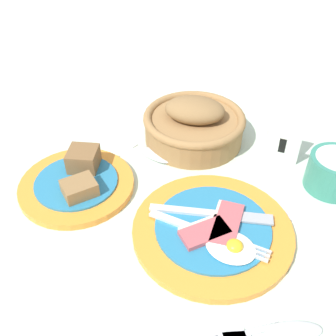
{
  "coord_description": "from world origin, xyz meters",
  "views": [
    {
      "loc": [
        0.18,
        -0.38,
        0.45
      ],
      "look_at": [
        -0.07,
        0.07,
        0.02
      ],
      "focal_mm": 42.0,
      "sensor_mm": 36.0,
      "label": 1
    }
  ],
  "objects_px": {
    "number_card": "(283,143)",
    "teaspoon_near_cup": "(271,333)",
    "bread_basket": "(194,124)",
    "teaspoon_by_saucer": "(144,149)",
    "bread_plate": "(78,181)",
    "sugar_cup": "(334,171)",
    "breakfast_plate": "(213,230)"
  },
  "relations": [
    {
      "from": "sugar_cup",
      "to": "bread_basket",
      "type": "relative_size",
      "value": 0.46
    },
    {
      "from": "bread_plate",
      "to": "number_card",
      "type": "bearing_deg",
      "value": 40.91
    },
    {
      "from": "bread_plate",
      "to": "sugar_cup",
      "type": "bearing_deg",
      "value": 29.4
    },
    {
      "from": "sugar_cup",
      "to": "breakfast_plate",
      "type": "bearing_deg",
      "value": -123.71
    },
    {
      "from": "teaspoon_by_saucer",
      "to": "number_card",
      "type": "bearing_deg",
      "value": 35.16
    },
    {
      "from": "number_card",
      "to": "teaspoon_by_saucer",
      "type": "distance_m",
      "value": 0.26
    },
    {
      "from": "number_card",
      "to": "bread_plate",
      "type": "bearing_deg",
      "value": -145.58
    },
    {
      "from": "bread_basket",
      "to": "sugar_cup",
      "type": "bearing_deg",
      "value": -1.81
    },
    {
      "from": "bread_basket",
      "to": "teaspoon_by_saucer",
      "type": "relative_size",
      "value": 1.01
    },
    {
      "from": "bread_basket",
      "to": "teaspoon_by_saucer",
      "type": "bearing_deg",
      "value": -128.87
    },
    {
      "from": "breakfast_plate",
      "to": "number_card",
      "type": "distance_m",
      "value": 0.23
    },
    {
      "from": "bread_basket",
      "to": "teaspoon_near_cup",
      "type": "height_order",
      "value": "bread_basket"
    },
    {
      "from": "bread_plate",
      "to": "teaspoon_by_saucer",
      "type": "xyz_separation_m",
      "value": [
        0.05,
        0.14,
        -0.01
      ]
    },
    {
      "from": "number_card",
      "to": "teaspoon_near_cup",
      "type": "relative_size",
      "value": 0.43
    },
    {
      "from": "bread_plate",
      "to": "number_card",
      "type": "xyz_separation_m",
      "value": [
        0.28,
        0.24,
        0.03
      ]
    },
    {
      "from": "breakfast_plate",
      "to": "bread_plate",
      "type": "distance_m",
      "value": 0.24
    },
    {
      "from": "teaspoon_by_saucer",
      "to": "sugar_cup",
      "type": "bearing_deg",
      "value": 23.82
    },
    {
      "from": "sugar_cup",
      "to": "bread_basket",
      "type": "height_order",
      "value": "bread_basket"
    },
    {
      "from": "number_card",
      "to": "teaspoon_near_cup",
      "type": "bearing_deg",
      "value": -81.48
    },
    {
      "from": "bread_basket",
      "to": "number_card",
      "type": "xyz_separation_m",
      "value": [
        0.17,
        0.02,
        0.0
      ]
    },
    {
      "from": "breakfast_plate",
      "to": "teaspoon_by_saucer",
      "type": "relative_size",
      "value": 1.25
    },
    {
      "from": "breakfast_plate",
      "to": "sugar_cup",
      "type": "distance_m",
      "value": 0.24
    },
    {
      "from": "sugar_cup",
      "to": "bread_basket",
      "type": "distance_m",
      "value": 0.26
    },
    {
      "from": "bread_plate",
      "to": "teaspoon_near_cup",
      "type": "height_order",
      "value": "bread_plate"
    },
    {
      "from": "breakfast_plate",
      "to": "sugar_cup",
      "type": "xyz_separation_m",
      "value": [
        0.13,
        0.19,
        0.02
      ]
    },
    {
      "from": "bread_basket",
      "to": "number_card",
      "type": "height_order",
      "value": "bread_basket"
    },
    {
      "from": "teaspoon_by_saucer",
      "to": "teaspoon_near_cup",
      "type": "relative_size",
      "value": 1.12
    },
    {
      "from": "bread_plate",
      "to": "sugar_cup",
      "type": "xyz_separation_m",
      "value": [
        0.37,
        0.21,
        0.02
      ]
    },
    {
      "from": "bread_plate",
      "to": "teaspoon_near_cup",
      "type": "distance_m",
      "value": 0.38
    },
    {
      "from": "bread_basket",
      "to": "teaspoon_by_saucer",
      "type": "xyz_separation_m",
      "value": [
        -0.06,
        -0.08,
        -0.03
      ]
    },
    {
      "from": "bread_basket",
      "to": "teaspoon_by_saucer",
      "type": "height_order",
      "value": "bread_basket"
    },
    {
      "from": "breakfast_plate",
      "to": "teaspoon_by_saucer",
      "type": "height_order",
      "value": "breakfast_plate"
    }
  ]
}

